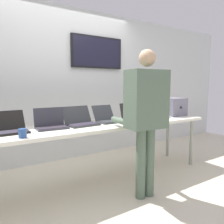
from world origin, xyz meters
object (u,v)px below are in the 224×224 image
object	(u,v)px
laptop_station_5	(134,116)
laptop_station_3	(81,121)
laptop_station_4	(107,118)
coffee_mug	(23,133)
laptop_station_6	(152,114)
person	(146,110)
workbench	(98,128)
equipment_box	(172,107)
laptop_station_1	(10,128)
laptop_station_2	(51,123)

from	to	relation	value
laptop_station_5	laptop_station_3	bearing A→B (deg)	178.93
laptop_station_4	coffee_mug	world-z (taller)	laptop_station_4
laptop_station_6	person	distance (m)	1.04
laptop_station_3	coffee_mug	bearing A→B (deg)	-156.93
laptop_station_4	laptop_station_5	distance (m)	0.45
workbench	laptop_station_5	world-z (taller)	laptop_station_5
workbench	laptop_station_5	bearing A→B (deg)	5.01
laptop_station_6	person	xyz separation A→B (m)	(-0.76, -0.70, 0.17)
laptop_station_3	laptop_station_6	bearing A→B (deg)	0.17
person	coffee_mug	xyz separation A→B (m)	(-1.22, 0.37, -0.18)
laptop_station_4	equipment_box	bearing A→B (deg)	-1.41
laptop_station_1	laptop_station_6	distance (m)	2.04
equipment_box	person	size ratio (longest dim) A/B	0.22
laptop_station_4	coffee_mug	distance (m)	1.20
workbench	laptop_station_4	bearing A→B (deg)	23.80
workbench	laptop_station_3	xyz separation A→B (m)	(-0.21, 0.07, 0.10)
person	coffee_mug	size ratio (longest dim) A/B	18.96
equipment_box	laptop_station_1	distance (m)	2.47
coffee_mug	workbench	bearing A→B (deg)	14.55
laptop_station_4	workbench	bearing A→B (deg)	-156.20
workbench	laptop_station_3	world-z (taller)	laptop_station_3
coffee_mug	laptop_station_1	bearing A→B (deg)	100.19
laptop_station_5	coffee_mug	xyz separation A→B (m)	(-1.61, -0.31, -0.01)
equipment_box	laptop_station_6	xyz separation A→B (m)	(-0.43, 0.02, -0.09)
laptop_station_2	laptop_station_6	distance (m)	1.61
coffee_mug	laptop_station_4	bearing A→B (deg)	16.17
laptop_station_4	laptop_station_6	distance (m)	0.83
person	laptop_station_4	bearing A→B (deg)	95.35
laptop_station_5	workbench	bearing A→B (deg)	-174.99
laptop_station_2	laptop_station_4	size ratio (longest dim) A/B	1.03
workbench	laptop_station_3	size ratio (longest dim) A/B	8.22
workbench	laptop_station_2	bearing A→B (deg)	173.41
laptop_station_6	coffee_mug	world-z (taller)	laptop_station_6
laptop_station_1	laptop_station_4	xyz separation A→B (m)	(1.22, 0.01, 0.00)
coffee_mug	laptop_station_2	bearing A→B (deg)	40.41
laptop_station_4	coffee_mug	size ratio (longest dim) A/B	4.04
laptop_station_3	coffee_mug	world-z (taller)	laptop_station_3
laptop_station_1	laptop_station_2	distance (m)	0.43
person	coffee_mug	distance (m)	1.29
workbench	laptop_station_5	distance (m)	0.66
person	laptop_station_2	bearing A→B (deg)	140.93
workbench	equipment_box	size ratio (longest dim) A/B	9.27
equipment_box	laptop_station_6	size ratio (longest dim) A/B	0.85
laptop_station_5	person	xyz separation A→B (m)	(-0.39, -0.68, 0.17)
laptop_station_5	laptop_station_2	bearing A→B (deg)	179.47
workbench	laptop_station_2	distance (m)	0.60
laptop_station_1	workbench	bearing A→B (deg)	-4.37
laptop_station_2	person	distance (m)	1.11
person	coffee_mug	bearing A→B (deg)	163.12
laptop_station_4	person	distance (m)	0.73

